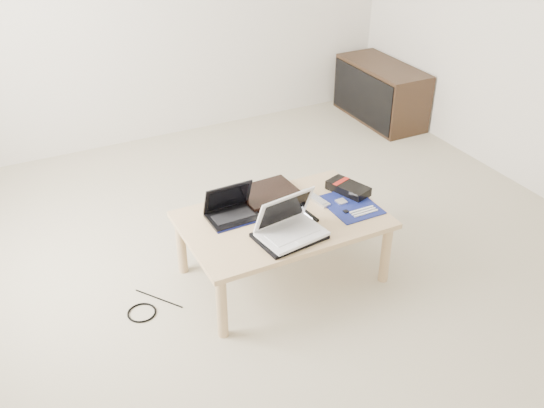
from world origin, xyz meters
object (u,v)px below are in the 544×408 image
media_cabinet (380,92)px  white_laptop (289,226)px  coffee_table (283,225)px  gpu_box (348,188)px  netbook (231,210)px

media_cabinet → white_laptop: (-1.89, -1.80, 0.22)m
coffee_table → gpu_box: gpu_box is taller
white_laptop → media_cabinet: bearing=43.7°
gpu_box → media_cabinet: bearing=48.8°
white_laptop → gpu_box: size_ratio=1.31×
coffee_table → gpu_box: size_ratio=3.97×
white_laptop → netbook: bearing=121.9°
coffee_table → media_cabinet: media_cabinet is taller
coffee_table → media_cabinet: size_ratio=1.22×
coffee_table → media_cabinet: 2.46m
coffee_table → white_laptop: size_ratio=3.04×
media_cabinet → netbook: 2.57m
white_laptop → gpu_box: 0.58m
gpu_box → coffee_table: bearing=-171.5°
media_cabinet → gpu_box: 2.08m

